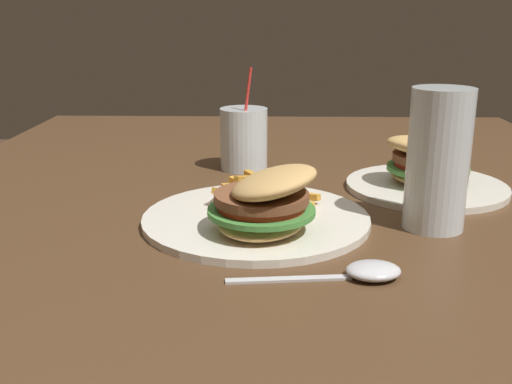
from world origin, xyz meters
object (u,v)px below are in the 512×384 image
Objects in this scene: beer_glass at (438,166)px; juice_glass at (244,142)px; spoon at (367,271)px; meal_plate_near at (261,209)px; meal_plate_far at (426,171)px.

beer_glass and juice_glass have the same top height.
meal_plate_near is at bearing 122.36° from spoon.
juice_glass is 0.72× the size of meal_plate_far.
juice_glass is (-0.31, -0.04, 0.02)m from meal_plate_near.
meal_plate_near is 0.23m from beer_glass.
meal_plate_near is at bearing -54.34° from meal_plate_far.
meal_plate_near is 0.32m from juice_glass.
meal_plate_near is 1.67× the size of juice_glass.
juice_glass is at bearing -138.75° from beer_glass.
meal_plate_near is 1.67× the size of beer_glass.
meal_plate_far is (-0.19, 0.26, 0.00)m from meal_plate_near.
juice_glass is 0.48m from spoon.
juice_glass is 0.32m from meal_plate_far.
beer_glass is 0.18m from meal_plate_far.
spoon is (0.15, 0.12, -0.02)m from meal_plate_near.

